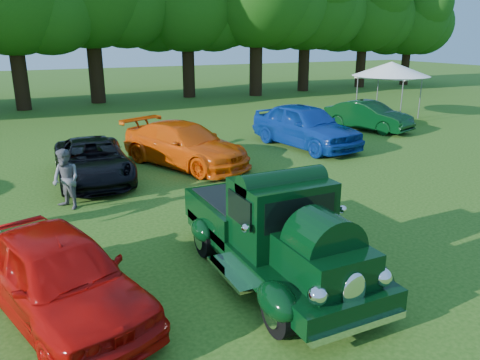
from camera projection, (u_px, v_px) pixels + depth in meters
name	position (u px, v px, depth m)	size (l,w,h in m)	color
ground	(237.00, 275.00, 8.76)	(120.00, 120.00, 0.00)	#265012
hero_pickup	(274.00, 234.00, 8.56)	(2.29, 4.92, 1.92)	black
red_convertible	(59.00, 276.00, 7.32)	(1.68, 4.17, 1.42)	#B60B07
back_car_black	(93.00, 160.00, 14.35)	(2.09, 4.53, 1.26)	black
back_car_orange	(185.00, 145.00, 15.99)	(2.03, 5.00, 1.45)	#ED5208
back_car_blue	(305.00, 126.00, 18.63)	(2.03, 5.04, 1.72)	navy
back_car_green	(368.00, 116.00, 21.99)	(1.43, 4.10, 1.35)	black
spectator_grey	(66.00, 179.00, 11.93)	(0.76, 0.59, 1.57)	slate
canopy_tent	(391.00, 69.00, 24.40)	(5.22, 5.22, 2.99)	white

